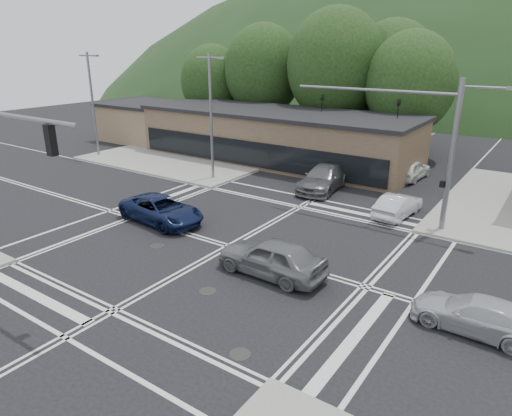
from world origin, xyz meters
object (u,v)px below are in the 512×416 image
Objects in this scene: car_grey_center at (272,257)px; car_northbound at (323,178)px; car_queue_b at (411,169)px; car_queue_a at (398,205)px; car_silver_east at (477,314)px; car_blue_west at (161,210)px.

car_northbound is (-3.87, 12.65, -0.01)m from car_grey_center.
car_queue_b is 0.77× the size of car_northbound.
car_grey_center is 10.52m from car_queue_a.
car_queue_b is at bearing -72.79° from car_queue_a.
car_northbound reaches higher than car_silver_east.
car_silver_east is at bearing 94.79° from car_grey_center.
car_queue_a is (10.71, 8.50, -0.06)m from car_blue_west.
car_blue_west is at bearing -119.63° from car_northbound.
car_silver_east is 1.01× the size of car_queue_b.
car_silver_east is 0.77× the size of car_northbound.
car_grey_center reaches higher than car_queue_a.
car_silver_east is (8.13, 0.57, -0.20)m from car_grey_center.
car_queue_a is (-6.00, 9.74, 0.04)m from car_silver_east.
car_queue_b reaches higher than car_silver_east.
car_grey_center is at bearing -84.94° from car_silver_east.
car_silver_east is at bearing -88.78° from car_blue_west.
car_silver_east is at bearing -51.36° from car_northbound.
car_grey_center is 1.20× the size of car_queue_a.
car_queue_b is 7.42m from car_northbound.
car_grey_center is 0.87× the size of car_northbound.
car_northbound is at bearing -134.12° from car_silver_east.
car_grey_center is 18.77m from car_queue_b.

